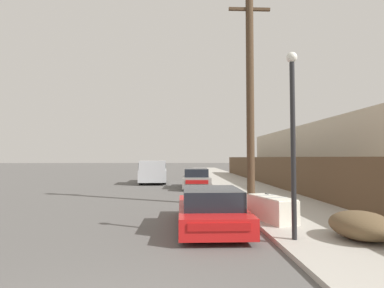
{
  "coord_description": "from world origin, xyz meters",
  "views": [
    {
      "loc": [
        0.95,
        -2.68,
        2.09
      ],
      "look_at": [
        1.39,
        10.0,
        2.65
      ],
      "focal_mm": 28.0,
      "sensor_mm": 36.0,
      "label": 1
    }
  ],
  "objects_px": {
    "pickup_truck": "(153,172)",
    "car_parked_mid": "(196,179)",
    "utility_pole": "(250,92)",
    "street_lamp": "(293,129)",
    "brush_pile": "(361,225)",
    "discarded_fridge": "(271,209)",
    "parked_sports_car_red": "(210,209)"
  },
  "relations": [
    {
      "from": "discarded_fridge",
      "to": "brush_pile",
      "type": "bearing_deg",
      "value": -71.19
    },
    {
      "from": "discarded_fridge",
      "to": "pickup_truck",
      "type": "relative_size",
      "value": 0.37
    },
    {
      "from": "parked_sports_car_red",
      "to": "car_parked_mid",
      "type": "xyz_separation_m",
      "value": [
        0.13,
        11.48,
        0.08
      ]
    },
    {
      "from": "parked_sports_car_red",
      "to": "utility_pole",
      "type": "distance_m",
      "value": 6.02
    },
    {
      "from": "parked_sports_car_red",
      "to": "car_parked_mid",
      "type": "distance_m",
      "value": 11.48
    },
    {
      "from": "parked_sports_car_red",
      "to": "car_parked_mid",
      "type": "height_order",
      "value": "car_parked_mid"
    },
    {
      "from": "street_lamp",
      "to": "brush_pile",
      "type": "height_order",
      "value": "street_lamp"
    },
    {
      "from": "discarded_fridge",
      "to": "parked_sports_car_red",
      "type": "bearing_deg",
      "value": 173.55
    },
    {
      "from": "parked_sports_car_red",
      "to": "street_lamp",
      "type": "bearing_deg",
      "value": -44.48
    },
    {
      "from": "pickup_truck",
      "to": "car_parked_mid",
      "type": "bearing_deg",
      "value": 127.64
    },
    {
      "from": "utility_pole",
      "to": "street_lamp",
      "type": "distance_m",
      "value": 5.85
    },
    {
      "from": "utility_pole",
      "to": "car_parked_mid",
      "type": "bearing_deg",
      "value": 103.88
    },
    {
      "from": "car_parked_mid",
      "to": "brush_pile",
      "type": "distance_m",
      "value": 13.75
    },
    {
      "from": "discarded_fridge",
      "to": "parked_sports_car_red",
      "type": "height_order",
      "value": "parked_sports_car_red"
    },
    {
      "from": "discarded_fridge",
      "to": "car_parked_mid",
      "type": "distance_m",
      "value": 11.3
    },
    {
      "from": "pickup_truck",
      "to": "brush_pile",
      "type": "bearing_deg",
      "value": 107.96
    },
    {
      "from": "discarded_fridge",
      "to": "street_lamp",
      "type": "bearing_deg",
      "value": -108.69
    },
    {
      "from": "utility_pole",
      "to": "street_lamp",
      "type": "xyz_separation_m",
      "value": [
        -0.23,
        -5.45,
        -2.11
      ]
    },
    {
      "from": "pickup_truck",
      "to": "street_lamp",
      "type": "distance_m",
      "value": 17.91
    },
    {
      "from": "discarded_fridge",
      "to": "brush_pile",
      "type": "relative_size",
      "value": 1.17
    },
    {
      "from": "car_parked_mid",
      "to": "utility_pole",
      "type": "bearing_deg",
      "value": -74.61
    },
    {
      "from": "discarded_fridge",
      "to": "street_lamp",
      "type": "relative_size",
      "value": 0.43
    },
    {
      "from": "pickup_truck",
      "to": "brush_pile",
      "type": "relative_size",
      "value": 3.19
    },
    {
      "from": "brush_pile",
      "to": "discarded_fridge",
      "type": "bearing_deg",
      "value": 124.85
    },
    {
      "from": "utility_pole",
      "to": "brush_pile",
      "type": "distance_m",
      "value": 7.19
    },
    {
      "from": "brush_pile",
      "to": "car_parked_mid",
      "type": "bearing_deg",
      "value": 104.03
    },
    {
      "from": "discarded_fridge",
      "to": "street_lamp",
      "type": "height_order",
      "value": "street_lamp"
    },
    {
      "from": "pickup_truck",
      "to": "brush_pile",
      "type": "distance_m",
      "value": 18.37
    },
    {
      "from": "street_lamp",
      "to": "parked_sports_car_red",
      "type": "bearing_deg",
      "value": 135.4
    },
    {
      "from": "utility_pole",
      "to": "parked_sports_car_red",
      "type": "bearing_deg",
      "value": -119.76
    },
    {
      "from": "street_lamp",
      "to": "brush_pile",
      "type": "distance_m",
      "value": 2.83
    },
    {
      "from": "pickup_truck",
      "to": "utility_pole",
      "type": "bearing_deg",
      "value": 110.99
    }
  ]
}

